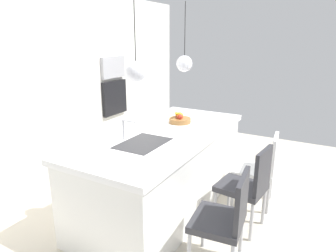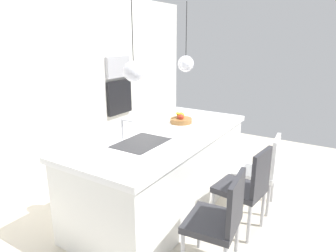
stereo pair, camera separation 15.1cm
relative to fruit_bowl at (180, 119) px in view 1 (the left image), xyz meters
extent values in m
plane|color=beige|center=(-0.45, -0.03, -0.98)|extent=(6.60, 6.60, 0.00)
cube|color=silver|center=(-0.45, 1.62, 0.32)|extent=(6.00, 0.10, 2.60)
cube|color=white|center=(-0.45, -0.03, -0.54)|extent=(2.36, 1.02, 0.87)
cube|color=white|center=(-0.45, -0.03, -0.08)|extent=(2.42, 1.08, 0.06)
cube|color=#2D2D30|center=(-0.87, -0.03, -0.05)|extent=(0.56, 0.40, 0.02)
cylinder|color=silver|center=(-0.87, 0.21, 0.06)|extent=(0.02, 0.02, 0.22)
cylinder|color=silver|center=(-0.87, 0.13, 0.16)|extent=(0.02, 0.16, 0.02)
cylinder|color=#9E6B38|center=(0.00, 0.00, -0.02)|extent=(0.27, 0.27, 0.06)
sphere|color=#B22D1E|center=(-0.04, -0.02, 0.04)|extent=(0.07, 0.07, 0.07)
sphere|color=#B22D1E|center=(0.01, 0.02, 0.04)|extent=(0.08, 0.08, 0.08)
sphere|color=orange|center=(0.00, 0.00, 0.04)|extent=(0.09, 0.09, 0.09)
ellipsoid|color=yellow|center=(0.00, 0.04, 0.06)|extent=(0.19, 0.10, 0.10)
cube|color=#9E9EA3|center=(0.63, 1.55, 0.52)|extent=(0.54, 0.08, 0.34)
cube|color=black|center=(0.63, 1.55, 0.02)|extent=(0.56, 0.08, 0.56)
cube|color=#333338|center=(-1.10, -0.93, -0.52)|extent=(0.50, 0.47, 0.06)
cube|color=#333338|center=(-1.07, -1.12, -0.28)|extent=(0.44, 0.09, 0.43)
cylinder|color=#B2B2B7|center=(-0.91, -0.73, -0.76)|extent=(0.04, 0.04, 0.42)
cylinder|color=#B2B2B7|center=(-0.88, -1.09, -0.76)|extent=(0.04, 0.04, 0.42)
cube|color=#333338|center=(-0.40, -0.93, -0.52)|extent=(0.46, 0.51, 0.06)
cube|color=#333338|center=(-0.43, -1.14, -0.27)|extent=(0.39, 0.08, 0.44)
cylinder|color=#B2B2B7|center=(-0.20, -0.75, -0.76)|extent=(0.04, 0.04, 0.42)
cylinder|color=#B2B2B7|center=(-0.55, -0.71, -0.76)|extent=(0.04, 0.04, 0.42)
cylinder|color=#B2B2B7|center=(-0.25, -1.15, -0.76)|extent=(0.04, 0.04, 0.42)
cylinder|color=#B2B2B7|center=(-0.60, -1.11, -0.76)|extent=(0.04, 0.04, 0.42)
cube|color=white|center=(0.14, -0.93, -0.55)|extent=(0.46, 0.50, 0.06)
cube|color=white|center=(0.16, -1.14, -0.30)|extent=(0.39, 0.08, 0.43)
cylinder|color=#B2B2B7|center=(0.29, -0.72, -0.78)|extent=(0.04, 0.04, 0.40)
cylinder|color=#B2B2B7|center=(-0.06, -0.75, -0.78)|extent=(0.04, 0.04, 0.40)
cylinder|color=#B2B2B7|center=(0.33, -1.11, -0.78)|extent=(0.04, 0.04, 0.40)
cylinder|color=#B2B2B7|center=(-0.02, -1.15, -0.78)|extent=(0.04, 0.04, 0.40)
sphere|color=silver|center=(-0.95, -0.03, 0.68)|extent=(0.19, 0.19, 0.19)
cylinder|color=black|center=(-0.95, -0.03, 1.07)|extent=(0.01, 0.01, 0.60)
sphere|color=silver|center=(0.05, -0.03, 0.68)|extent=(0.19, 0.19, 0.19)
cylinder|color=black|center=(0.05, -0.03, 1.07)|extent=(0.01, 0.01, 0.60)
camera|label=1|loc=(-3.25, -1.66, 0.98)|focal=32.29mm
camera|label=2|loc=(-3.18, -1.79, 0.98)|focal=32.29mm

